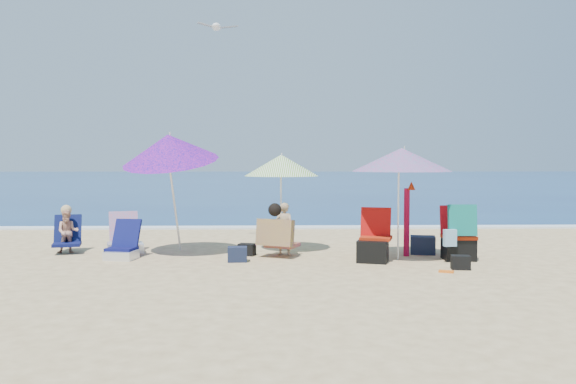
{
  "coord_description": "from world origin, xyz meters",
  "views": [
    {
      "loc": [
        -0.55,
        -9.01,
        1.62
      ],
      "look_at": [
        -0.3,
        1.0,
        1.1
      ],
      "focal_mm": 36.27,
      "sensor_mm": 36.0,
      "label": 1
    }
  ],
  "objects_px": {
    "person_center": "(280,230)",
    "umbrella_blue": "(169,148)",
    "person_left": "(68,231)",
    "chair_navy": "(123,248)",
    "chair_rainbow": "(126,242)",
    "seagull": "(217,27)",
    "furled_umbrella": "(408,215)",
    "camp_chair_right": "(458,240)",
    "umbrella_turquoise": "(402,160)",
    "umbrella_striped": "(281,165)",
    "camp_chair_left": "(374,246)"
  },
  "relations": [
    {
      "from": "umbrella_blue",
      "to": "person_center",
      "type": "relative_size",
      "value": 2.43
    },
    {
      "from": "camp_chair_right",
      "to": "person_left",
      "type": "bearing_deg",
      "value": 172.23
    },
    {
      "from": "umbrella_turquoise",
      "to": "umbrella_blue",
      "type": "bearing_deg",
      "value": 172.32
    },
    {
      "from": "chair_rainbow",
      "to": "camp_chair_left",
      "type": "height_order",
      "value": "camp_chair_left"
    },
    {
      "from": "umbrella_striped",
      "to": "person_left",
      "type": "relative_size",
      "value": 2.09
    },
    {
      "from": "furled_umbrella",
      "to": "chair_rainbow",
      "type": "xyz_separation_m",
      "value": [
        -4.94,
        0.53,
        -0.52
      ]
    },
    {
      "from": "umbrella_turquoise",
      "to": "person_left",
      "type": "xyz_separation_m",
      "value": [
        -5.77,
        0.84,
        -1.27
      ]
    },
    {
      "from": "umbrella_striped",
      "to": "furled_umbrella",
      "type": "height_order",
      "value": "umbrella_striped"
    },
    {
      "from": "umbrella_turquoise",
      "to": "umbrella_blue",
      "type": "height_order",
      "value": "umbrella_blue"
    },
    {
      "from": "chair_rainbow",
      "to": "furled_umbrella",
      "type": "bearing_deg",
      "value": -6.07
    },
    {
      "from": "chair_navy",
      "to": "camp_chair_right",
      "type": "xyz_separation_m",
      "value": [
        5.58,
        -0.28,
        0.17
      ]
    },
    {
      "from": "umbrella_turquoise",
      "to": "seagull",
      "type": "height_order",
      "value": "seagull"
    },
    {
      "from": "umbrella_turquoise",
      "to": "person_center",
      "type": "bearing_deg",
      "value": 169.86
    },
    {
      "from": "chair_rainbow",
      "to": "seagull",
      "type": "bearing_deg",
      "value": 32.88
    },
    {
      "from": "camp_chair_left",
      "to": "person_left",
      "type": "distance_m",
      "value": 5.39
    },
    {
      "from": "umbrella_blue",
      "to": "camp_chair_left",
      "type": "bearing_deg",
      "value": -11.59
    },
    {
      "from": "umbrella_striped",
      "to": "camp_chair_left",
      "type": "distance_m",
      "value": 2.24
    },
    {
      "from": "person_left",
      "to": "seagull",
      "type": "relative_size",
      "value": 1.09
    },
    {
      "from": "umbrella_blue",
      "to": "chair_navy",
      "type": "distance_m",
      "value": 1.87
    },
    {
      "from": "umbrella_turquoise",
      "to": "chair_navy",
      "type": "distance_m",
      "value": 4.87
    },
    {
      "from": "umbrella_blue",
      "to": "person_center",
      "type": "distance_m",
      "value": 2.37
    },
    {
      "from": "person_left",
      "to": "camp_chair_left",
      "type": "bearing_deg",
      "value": -10.85
    },
    {
      "from": "chair_navy",
      "to": "person_left",
      "type": "height_order",
      "value": "person_left"
    },
    {
      "from": "chair_rainbow",
      "to": "seagull",
      "type": "xyz_separation_m",
      "value": [
        1.55,
        1.0,
        4.03
      ]
    },
    {
      "from": "furled_umbrella",
      "to": "person_left",
      "type": "height_order",
      "value": "furled_umbrella"
    },
    {
      "from": "person_center",
      "to": "chair_navy",
      "type": "bearing_deg",
      "value": -176.67
    },
    {
      "from": "seagull",
      "to": "umbrella_turquoise",
      "type": "bearing_deg",
      "value": -30.1
    },
    {
      "from": "person_center",
      "to": "furled_umbrella",
      "type": "bearing_deg",
      "value": -0.66
    },
    {
      "from": "furled_umbrella",
      "to": "chair_rainbow",
      "type": "height_order",
      "value": "furled_umbrella"
    },
    {
      "from": "person_center",
      "to": "umbrella_blue",
      "type": "bearing_deg",
      "value": 174.91
    },
    {
      "from": "umbrella_turquoise",
      "to": "chair_rainbow",
      "type": "bearing_deg",
      "value": 169.78
    },
    {
      "from": "umbrella_turquoise",
      "to": "chair_navy",
      "type": "height_order",
      "value": "umbrella_turquoise"
    },
    {
      "from": "furled_umbrella",
      "to": "person_left",
      "type": "bearing_deg",
      "value": 175.12
    },
    {
      "from": "umbrella_striped",
      "to": "umbrella_blue",
      "type": "distance_m",
      "value": 1.99
    },
    {
      "from": "umbrella_blue",
      "to": "camp_chair_left",
      "type": "xyz_separation_m",
      "value": [
        3.42,
        -0.7,
        -1.59
      ]
    },
    {
      "from": "chair_rainbow",
      "to": "umbrella_turquoise",
      "type": "bearing_deg",
      "value": -10.22
    },
    {
      "from": "umbrella_turquoise",
      "to": "umbrella_blue",
      "type": "distance_m",
      "value": 3.94
    },
    {
      "from": "umbrella_turquoise",
      "to": "camp_chair_right",
      "type": "bearing_deg",
      "value": -4.67
    },
    {
      "from": "furled_umbrella",
      "to": "chair_navy",
      "type": "xyz_separation_m",
      "value": [
        -4.82,
        -0.13,
        -0.54
      ]
    },
    {
      "from": "furled_umbrella",
      "to": "seagull",
      "type": "height_order",
      "value": "seagull"
    },
    {
      "from": "umbrella_turquoise",
      "to": "furled_umbrella",
      "type": "bearing_deg",
      "value": 60.47
    },
    {
      "from": "camp_chair_right",
      "to": "umbrella_blue",
      "type": "bearing_deg",
      "value": 172.9
    },
    {
      "from": "umbrella_blue",
      "to": "person_left",
      "type": "distance_m",
      "value": 2.4
    },
    {
      "from": "umbrella_blue",
      "to": "camp_chair_right",
      "type": "relative_size",
      "value": 2.42
    },
    {
      "from": "chair_rainbow",
      "to": "person_left",
      "type": "relative_size",
      "value": 1.03
    },
    {
      "from": "chair_rainbow",
      "to": "camp_chair_right",
      "type": "distance_m",
      "value": 5.77
    },
    {
      "from": "person_center",
      "to": "camp_chair_right",
      "type": "bearing_deg",
      "value": -8.4
    },
    {
      "from": "furled_umbrella",
      "to": "person_center",
      "type": "bearing_deg",
      "value": 179.34
    },
    {
      "from": "chair_navy",
      "to": "seagull",
      "type": "bearing_deg",
      "value": 49.06
    },
    {
      "from": "chair_rainbow",
      "to": "person_left",
      "type": "xyz_separation_m",
      "value": [
        -1.02,
        -0.02,
        0.2
      ]
    }
  ]
}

